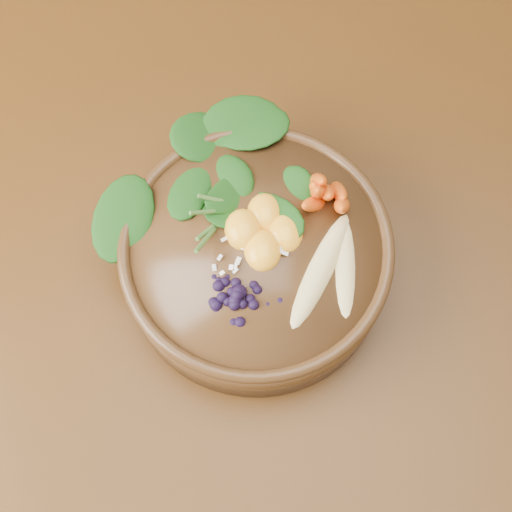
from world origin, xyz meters
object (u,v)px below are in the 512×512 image
blueberry_pile (237,291)px  stoneware_bowl (256,259)px  dining_table (397,238)px  mandarin_cluster (264,225)px  carrot_cluster (331,181)px  banana_halves (334,264)px  kale_heap (237,174)px

blueberry_pile → stoneware_bowl: bearing=69.3°
dining_table → mandarin_cluster: size_ratio=15.50×
dining_table → carrot_cluster: 0.26m
stoneware_bowl → banana_halves: (0.09, -0.03, 0.06)m
banana_halves → dining_table: bearing=65.9°
stoneware_bowl → mandarin_cluster: bearing=60.1°
dining_table → banana_halves: bearing=-137.7°
dining_table → blueberry_pile: 0.34m
stoneware_bowl → carrot_cluster: size_ratio=3.62×
stoneware_bowl → banana_halves: 0.11m
dining_table → blueberry_pile: size_ratio=10.64×
kale_heap → carrot_cluster: bearing=-13.0°
stoneware_bowl → kale_heap: kale_heap is taller
dining_table → kale_heap: 0.31m
banana_halves → blueberry_pile: (-0.11, -0.03, 0.01)m
dining_table → blueberry_pile: bearing=-148.9°
stoneware_bowl → kale_heap: 0.11m
stoneware_bowl → blueberry_pile: bearing=-110.7°
dining_table → banana_halves: 0.26m
dining_table → stoneware_bowl: (-0.21, -0.08, 0.14)m
dining_table → blueberry_pile: (-0.23, -0.14, 0.20)m
carrot_cluster → banana_halves: bearing=-66.9°
dining_table → mandarin_cluster: mandarin_cluster is taller
carrot_cluster → mandarin_cluster: 0.09m
kale_heap → carrot_cluster: 0.11m
mandarin_cluster → blueberry_pile: blueberry_pile is taller
banana_halves → mandarin_cluster: (-0.08, 0.05, 0.00)m
dining_table → stoneware_bowl: size_ratio=4.92×
mandarin_cluster → carrot_cluster: bearing=26.6°
stoneware_bowl → banana_halves: bearing=-20.8°
mandarin_cluster → banana_halves: bearing=-33.3°
kale_heap → mandarin_cluster: bearing=-65.3°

